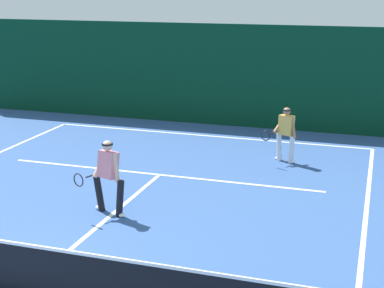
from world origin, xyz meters
TOP-DOWN VIEW (x-y plane):
  - court_line_baseline_far at (0.00, 10.73)m, footprint 10.45×0.10m
  - court_line_service at (0.00, 6.49)m, footprint 8.52×0.10m
  - court_line_centre at (0.00, 3.20)m, footprint 0.10×6.40m
  - tennis_net at (0.00, 0.00)m, footprint 11.45×0.09m
  - player_near at (-0.08, 3.68)m, footprint 1.05×0.83m
  - player_far at (2.91, 8.66)m, footprint 0.95×0.85m
  - tennis_ball at (-1.90, 6.75)m, footprint 0.07×0.07m
  - back_fence_windscreen at (0.00, 12.39)m, footprint 20.21×0.12m

SIDE VIEW (x-z plane):
  - court_line_baseline_far at x=0.00m, z-range 0.00..0.01m
  - court_line_service at x=0.00m, z-range 0.00..0.01m
  - court_line_centre at x=0.00m, z-range 0.00..0.01m
  - tennis_ball at x=-1.90m, z-range 0.00..0.07m
  - tennis_net at x=0.00m, z-range -0.05..1.05m
  - player_far at x=2.91m, z-range 0.07..1.62m
  - player_near at x=-0.08m, z-range 0.08..1.72m
  - back_fence_windscreen at x=0.00m, z-range 0.00..3.50m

